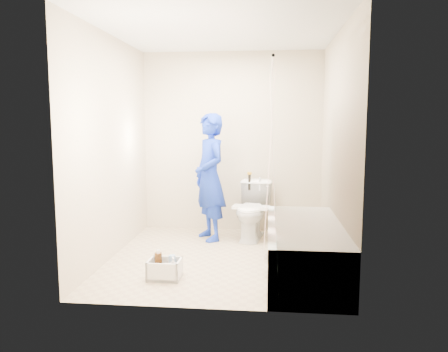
# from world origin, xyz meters

# --- Properties ---
(floor) EXTENTS (2.60, 2.60, 0.00)m
(floor) POSITION_xyz_m (0.00, 0.00, 0.00)
(floor) COLOR tan
(floor) RESTS_ON ground
(ceiling) EXTENTS (2.40, 2.60, 0.02)m
(ceiling) POSITION_xyz_m (0.00, 0.00, 2.40)
(ceiling) COLOR silver
(ceiling) RESTS_ON wall_back
(wall_back) EXTENTS (2.40, 0.02, 2.40)m
(wall_back) POSITION_xyz_m (0.00, 1.30, 1.20)
(wall_back) COLOR #C0AE93
(wall_back) RESTS_ON ground
(wall_front) EXTENTS (2.40, 0.02, 2.40)m
(wall_front) POSITION_xyz_m (0.00, -1.30, 1.20)
(wall_front) COLOR #C0AE93
(wall_front) RESTS_ON ground
(wall_left) EXTENTS (0.02, 2.60, 2.40)m
(wall_left) POSITION_xyz_m (-1.20, 0.00, 1.20)
(wall_left) COLOR #C0AE93
(wall_left) RESTS_ON ground
(wall_right) EXTENTS (0.02, 2.60, 2.40)m
(wall_right) POSITION_xyz_m (1.20, 0.00, 1.20)
(wall_right) COLOR #C0AE93
(wall_right) RESTS_ON ground
(bathtub) EXTENTS (0.70, 1.75, 0.50)m
(bathtub) POSITION_xyz_m (0.85, -0.43, 0.27)
(bathtub) COLOR white
(bathtub) RESTS_ON ground
(curtain_rod) EXTENTS (0.02, 1.90, 0.02)m
(curtain_rod) POSITION_xyz_m (0.52, -0.43, 1.95)
(curtain_rod) COLOR silver
(curtain_rod) RESTS_ON wall_back
(shower_curtain) EXTENTS (0.06, 1.75, 1.80)m
(shower_curtain) POSITION_xyz_m (0.52, -0.43, 1.02)
(shower_curtain) COLOR white
(shower_curtain) RESTS_ON curtain_rod
(toilet) EXTENTS (0.50, 0.76, 0.72)m
(toilet) POSITION_xyz_m (0.30, 0.85, 0.36)
(toilet) COLOR silver
(toilet) RESTS_ON ground
(tank_lid) EXTENTS (0.47, 0.25, 0.03)m
(tank_lid) POSITION_xyz_m (0.28, 0.73, 0.42)
(tank_lid) COLOR white
(tank_lid) RESTS_ON toilet
(tank_internals) EXTENTS (0.18, 0.06, 0.24)m
(tank_internals) POSITION_xyz_m (0.29, 1.05, 0.71)
(tank_internals) COLOR black
(tank_internals) RESTS_ON toilet
(plumber) EXTENTS (0.62, 0.69, 1.58)m
(plumber) POSITION_xyz_m (-0.23, 0.76, 0.79)
(plumber) COLOR #0F269B
(plumber) RESTS_ON ground
(cleaning_caddy) EXTENTS (0.31, 0.25, 0.23)m
(cleaning_caddy) POSITION_xyz_m (-0.46, -0.67, 0.09)
(cleaning_caddy) COLOR silver
(cleaning_caddy) RESTS_ON ground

